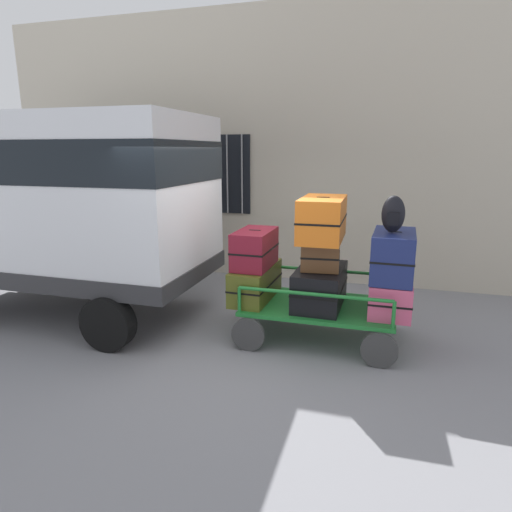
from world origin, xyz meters
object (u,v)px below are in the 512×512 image
Objects in this scene: van at (62,197)px; backpack at (393,214)px; suitcase_midleft_bottom at (320,286)px; suitcase_midleft_middle at (321,255)px; suitcase_midleft_top at (322,219)px; suitcase_center_bottom at (390,296)px; suitcase_center_middle at (393,255)px; suitcase_left_middle at (255,248)px; luggage_cart at (319,311)px; suitcase_left_bottom at (256,282)px.

backpack is at bearing 0.10° from van.
suitcase_midleft_bottom is 0.44m from suitcase_midleft_middle.
suitcase_midleft_top is 1.17× the size of suitcase_center_bottom.
van is 7.65× the size of suitcase_midleft_middle.
suitcase_center_middle is (0.88, 0.02, -0.42)m from suitcase_midleft_top.
suitcase_left_middle is at bearing 0.97° from van.
suitcase_center_middle is at bearing 1.16° from suitcase_midleft_top.
suitcase_midleft_middle is 0.89m from suitcase_center_middle.
suitcase_left_middle is 0.88m from suitcase_midleft_middle.
suitcase_left_middle is (-0.88, -0.01, 0.80)m from luggage_cart.
suitcase_left_bottom is 1.77m from suitcase_center_bottom.
suitcase_midleft_top is 0.86m from backpack.
suitcase_center_middle is at bearing 90.00° from suitcase_center_bottom.
suitcase_midleft_middle is at bearing -179.11° from suitcase_center_bottom.
suitcase_center_bottom is at bearing -1.16° from suitcase_midleft_top.
van is 3.98× the size of suitcase_midleft_bottom.
backpack is at bearing -130.16° from suitcase_center_bottom.
suitcase_left_middle is 1.77m from suitcase_center_middle.
suitcase_midleft_top is 2.36× the size of backpack.
suitcase_left_middle is at bearing -90.00° from suitcase_left_bottom.
luggage_cart is (3.84, 0.06, -1.41)m from van.
luggage_cart is at bearing -90.00° from suitcase_midleft_bottom.
suitcase_center_middle is at bearing 65.30° from backpack.
luggage_cart is at bearing 0.68° from suitcase_left_middle.
van is at bearing -178.84° from suitcase_midleft_bottom.
suitcase_left_bottom is 2.50× the size of backpack.
suitcase_midleft_bottom reaches higher than suitcase_left_bottom.
suitcase_center_bottom is at bearing 0.62° from van.
suitcase_center_middle is (1.77, 0.04, 0.02)m from suitcase_left_middle.
van is at bearing -179.03° from suitcase_left_middle.
suitcase_midleft_top is (0.88, 0.02, 0.44)m from suitcase_left_middle.
suitcase_midleft_top is at bearing 175.90° from backpack.
backpack is (0.85, -0.03, 0.56)m from suitcase_midleft_middle.
van reaches higher than suitcase_midleft_top.
van is 5.07× the size of suitcase_left_middle.
suitcase_midleft_top is (-0.00, 0.03, 0.46)m from suitcase_midleft_middle.
suitcase_midleft_middle reaches higher than suitcase_left_bottom.
van is 4.86× the size of suitcase_center_bottom.
van reaches higher than suitcase_left_middle.
suitcase_center_bottom is (0.88, -0.02, -0.93)m from suitcase_midleft_top.
luggage_cart is 1.20m from suitcase_center_middle.
backpack is (0.85, -0.07, 0.99)m from suitcase_midleft_bottom.
suitcase_midleft_middle reaches higher than luggage_cart.
suitcase_center_bottom is 2.01× the size of backpack.
luggage_cart is at bearing 179.37° from suitcase_center_bottom.
suitcase_left_bottom is 1.27m from suitcase_midleft_top.
luggage_cart is 2.28× the size of suitcase_center_bottom.
suitcase_midleft_top is at bearing 90.00° from suitcase_midleft_middle.
van is 4.51× the size of suitcase_center_middle.
van is 4.14× the size of suitcase_midleft_top.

